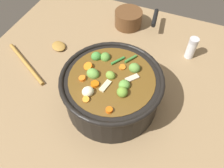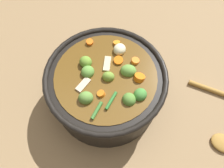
# 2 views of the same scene
# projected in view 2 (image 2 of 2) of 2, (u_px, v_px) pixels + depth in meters

# --- Properties ---
(ground_plane) EXTENTS (1.10, 1.10, 0.00)m
(ground_plane) POSITION_uv_depth(u_px,v_px,m) (107.00, 97.00, 0.65)
(ground_plane) COLOR #8C704C
(cooking_pot) EXTENTS (0.31, 0.31, 0.15)m
(cooking_pot) POSITION_uv_depth(u_px,v_px,m) (106.00, 86.00, 0.59)
(cooking_pot) COLOR black
(cooking_pot) RESTS_ON ground_plane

